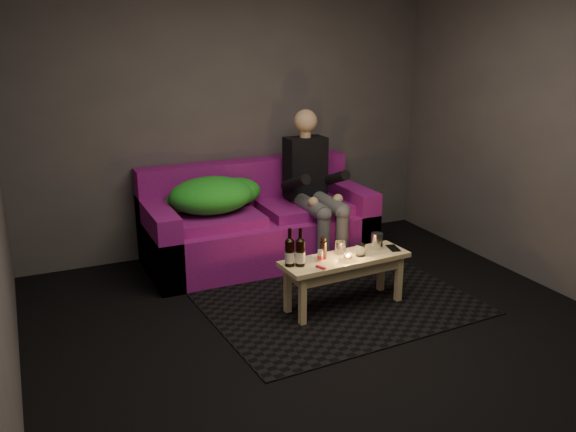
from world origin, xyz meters
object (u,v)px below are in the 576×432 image
object	(u,v)px
coffee_table	(345,266)
beer_bottle_a	(290,252)
sofa	(257,226)
beer_bottle_b	(300,252)
steel_cup	(377,241)
person	(313,184)

from	to	relation	value
coffee_table	beer_bottle_a	bearing A→B (deg)	178.68
sofa	beer_bottle_b	distance (m)	1.27
coffee_table	steel_cup	size ratio (longest dim) A/B	8.10
sofa	coffee_table	distance (m)	1.25
sofa	steel_cup	bearing A→B (deg)	-65.48
beer_bottle_a	person	bearing A→B (deg)	55.89
beer_bottle_a	steel_cup	size ratio (longest dim) A/B	2.25
steel_cup	coffee_table	bearing A→B (deg)	-169.80
coffee_table	beer_bottle_b	size ratio (longest dim) A/B	3.60
beer_bottle_b	sofa	bearing A→B (deg)	82.78
coffee_table	sofa	bearing A→B (deg)	100.31
coffee_table	beer_bottle_b	world-z (taller)	beer_bottle_b
steel_cup	beer_bottle_b	bearing A→B (deg)	-173.83
steel_cup	sofa	bearing A→B (deg)	114.52
steel_cup	person	bearing A→B (deg)	92.77
person	beer_bottle_b	xyz separation A→B (m)	(-0.64, -1.08, -0.19)
beer_bottle_a	steel_cup	bearing A→B (deg)	3.42
coffee_table	beer_bottle_a	distance (m)	0.48
sofa	beer_bottle_a	bearing A→B (deg)	-100.58
person	steel_cup	xyz separation A→B (m)	(0.05, -1.01, -0.23)
person	beer_bottle_a	xyz separation A→B (m)	(-0.71, -1.05, -0.19)
coffee_table	beer_bottle_b	bearing A→B (deg)	-177.16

